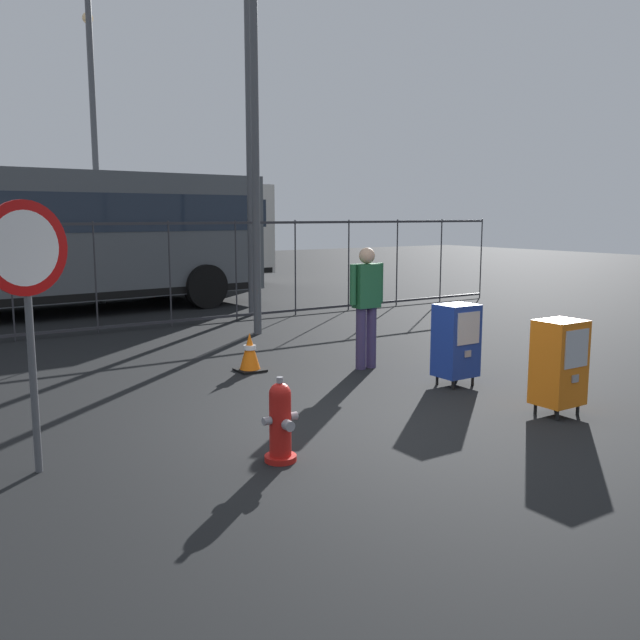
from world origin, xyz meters
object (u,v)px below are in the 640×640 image
at_px(fire_hydrant, 280,422).
at_px(street_light_far_right, 93,132).
at_px(pedestrian, 366,301).
at_px(traffic_cone, 250,352).
at_px(bus_far, 87,230).
at_px(newspaper_box_primary, 456,340).
at_px(street_light_near_right, 249,120).
at_px(stop_sign, 27,280).
at_px(street_light_far_left, 94,123).
at_px(street_light_near_left, 254,60).
at_px(bus_near, 16,234).
at_px(newspaper_box_secondary, 559,362).

distance_m(fire_hydrant, street_light_far_right, 17.29).
bearing_deg(fire_hydrant, pedestrian, 41.48).
xyz_separation_m(traffic_cone, bus_far, (0.77, 10.85, 1.45)).
relative_size(newspaper_box_primary, street_light_near_right, 0.15).
bearing_deg(street_light_far_right, newspaper_box_primary, -89.79).
bearing_deg(bus_far, fire_hydrant, -102.89).
height_order(newspaper_box_primary, traffic_cone, newspaper_box_primary).
relative_size(stop_sign, bus_far, 0.21).
xyz_separation_m(stop_sign, street_light_far_right, (4.91, 15.60, 2.96)).
xyz_separation_m(street_light_far_left, street_light_far_right, (1.35, 4.93, 0.36)).
bearing_deg(street_light_far_left, fire_hydrant, -98.66).
xyz_separation_m(pedestrian, street_light_near_left, (0.06, 3.28, 3.75)).
height_order(stop_sign, bus_near, bus_near).
relative_size(fire_hydrant, newspaper_box_secondary, 0.73).
distance_m(stop_sign, traffic_cone, 4.16).
xyz_separation_m(newspaper_box_primary, traffic_cone, (-1.78, 2.10, -0.31)).
relative_size(newspaper_box_primary, bus_far, 0.10).
bearing_deg(street_light_near_left, newspaper_box_primary, -86.47).
bearing_deg(street_light_far_right, street_light_near_right, -84.90).
distance_m(street_light_near_right, street_light_far_right, 8.65).
relative_size(fire_hydrant, bus_near, 0.07).
bearing_deg(street_light_far_left, stop_sign, -108.46).
bearing_deg(newspaper_box_primary, street_light_near_right, 84.01).
bearing_deg(stop_sign, street_light_far_left, 71.54).
bearing_deg(fire_hydrant, newspaper_box_primary, 19.28).
distance_m(newspaper_box_primary, bus_near, 9.94).
bearing_deg(bus_far, bus_near, -127.39).
bearing_deg(bus_far, traffic_cone, -98.26).
xyz_separation_m(newspaper_box_secondary, street_light_far_left, (-1.40, 11.96, 3.63)).
xyz_separation_m(bus_near, bus_far, (2.41, 3.68, 0.00)).
height_order(stop_sign, bus_far, bus_far).
relative_size(stop_sign, traffic_cone, 4.21).
xyz_separation_m(fire_hydrant, stop_sign, (-1.80, 0.88, 1.25)).
distance_m(fire_hydrant, stop_sign, 2.36).
relative_size(traffic_cone, street_light_near_left, 0.06).
bearing_deg(street_light_near_right, bus_far, 105.64).
bearing_deg(street_light_far_left, street_light_near_left, -79.08).
relative_size(pedestrian, bus_far, 0.16).
xyz_separation_m(pedestrian, traffic_cone, (-1.43, 0.72, -0.69)).
bearing_deg(fire_hydrant, newspaper_box_secondary, -7.57).
height_order(fire_hydrant, street_light_near_left, street_light_near_left).
relative_size(stop_sign, pedestrian, 1.34).
bearing_deg(street_light_near_left, traffic_cone, -120.29).
distance_m(fire_hydrant, newspaper_box_secondary, 3.19).
height_order(newspaper_box_secondary, traffic_cone, newspaper_box_secondary).
height_order(newspaper_box_secondary, bus_far, bus_far).
bearing_deg(street_light_far_left, bus_near, -149.87).
xyz_separation_m(stop_sign, bus_far, (3.95, 13.18, 0.11)).
bearing_deg(pedestrian, newspaper_box_primary, -75.66).
bearing_deg(fire_hydrant, bus_near, 91.46).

